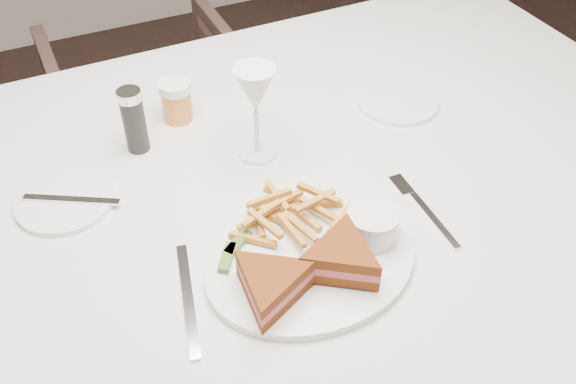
{
  "coord_description": "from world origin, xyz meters",
  "views": [
    {
      "loc": [
        -0.56,
        -0.35,
        1.47
      ],
      "look_at": [
        -0.25,
        0.32,
        0.8
      ],
      "focal_mm": 40.0,
      "sensor_mm": 36.0,
      "label": 1
    }
  ],
  "objects": [
    {
      "name": "table",
      "position": [
        -0.25,
        0.37,
        0.38
      ],
      "size": [
        1.66,
        1.12,
        0.75
      ],
      "primitive_type": "cube",
      "rotation": [
        0.0,
        0.0,
        0.01
      ],
      "color": "silver",
      "rests_on": "ground"
    },
    {
      "name": "table_setting",
      "position": [
        -0.27,
        0.31,
        0.79
      ],
      "size": [
        0.81,
        0.63,
        0.18
      ],
      "color": "white",
      "rests_on": "table"
    },
    {
      "name": "chair_far",
      "position": [
        -0.25,
        1.37,
        0.29
      ],
      "size": [
        0.57,
        0.53,
        0.58
      ],
      "primitive_type": "imported",
      "rotation": [
        0.0,
        0.0,
        3.15
      ],
      "color": "#4E3630",
      "rests_on": "ground"
    }
  ]
}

